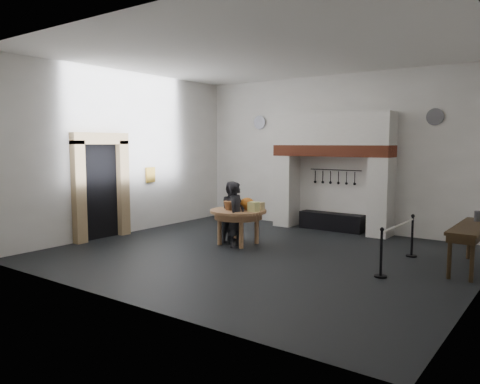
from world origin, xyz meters
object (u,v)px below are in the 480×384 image
Objects in this scene: work_table at (238,211)px; visitor_far at (233,212)px; side_table at (471,227)px; barrier_post_far at (412,237)px; iron_range at (331,221)px; barrier_post_near at (381,254)px; visitor_near at (236,215)px.

visitor_far is at bearing 151.84° from work_table.
side_table is 2.44× the size of barrier_post_far.
iron_range is 2.11× the size of barrier_post_near.
side_table is at bearing -91.88° from visitor_far.
work_table reaches higher than iron_range.
barrier_post_near is at bearing -90.00° from barrier_post_far.
barrier_post_far reaches higher than work_table.
iron_range is at bearing 125.99° from barrier_post_near.
barrier_post_near and barrier_post_far have the same top height.
visitor_far reaches higher than barrier_post_near.
visitor_far is 4.27m from barrier_post_near.
barrier_post_far is at bearing 90.00° from barrier_post_near.
visitor_near is 0.57m from visitor_far.
visitor_far is at bearing 167.96° from barrier_post_near.
barrier_post_far is at bearing -78.75° from visitor_near.
iron_range is 1.22× the size of visitor_far.
iron_range is at bearing 146.06° from barrier_post_far.
barrier_post_near is at bearing -111.21° from visitor_far.
visitor_near is at bearing 172.61° from barrier_post_near.
barrier_post_far reaches higher than iron_range.
visitor_far reaches higher than barrier_post_far.
iron_range is 1.35× the size of work_table.
side_table and barrier_post_far have the same top height.
visitor_far is (-0.40, 0.40, -0.01)m from visitor_near.
iron_range is 3.34m from visitor_far.
barrier_post_near is (3.90, -0.75, -0.39)m from work_table.
side_table is at bearing 9.23° from work_table.
visitor_near is at bearing -105.12° from iron_range.
visitor_far is 4.32m from barrier_post_far.
side_table is (4.10, -2.33, 0.62)m from iron_range.
visitor_far is at bearing -113.66° from iron_range.
barrier_post_near is (3.77, -0.49, -0.34)m from visitor_near.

